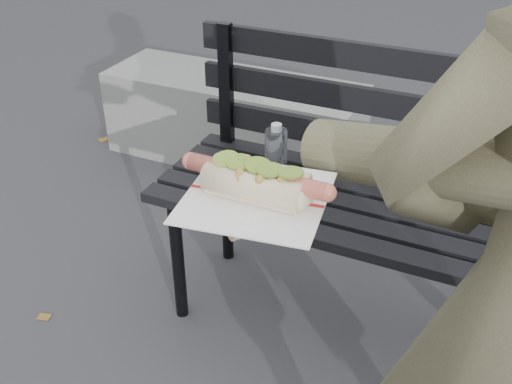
% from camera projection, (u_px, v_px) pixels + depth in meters
% --- Properties ---
extents(park_bench, '(1.50, 0.44, 0.88)m').
position_uv_depth(park_bench, '(417.00, 189.00, 1.68)').
color(park_bench, black).
rests_on(park_bench, ground).
extents(concrete_block, '(1.20, 0.40, 0.40)m').
position_uv_depth(concrete_block, '(234.00, 119.00, 2.82)').
color(concrete_block, slate).
rests_on(concrete_block, ground).
extents(held_hotdog, '(0.63, 0.32, 0.20)m').
position_uv_depth(held_hotdog, '(417.00, 176.00, 0.78)').
color(held_hotdog, '#4C4632').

